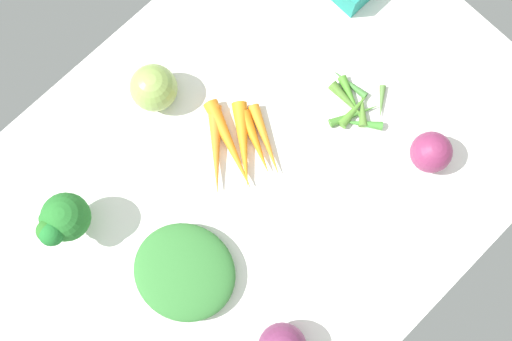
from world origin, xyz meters
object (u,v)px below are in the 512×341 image
(broccoli_head, at_px, (63,220))
(red_onion_center, at_px, (431,152))
(carrot_bunch, at_px, (238,146))
(leafy_greens_clump, at_px, (185,272))
(okra_pile, at_px, (356,106))
(heirloom_tomato_green, at_px, (154,88))

(broccoli_head, bearing_deg, red_onion_center, -33.30)
(carrot_bunch, relative_size, leafy_greens_clump, 1.09)
(red_onion_center, xyz_separation_m, carrot_bunch, (-0.23, 0.25, -0.02))
(okra_pile, bearing_deg, heirloom_tomato_green, 131.84)
(carrot_bunch, relative_size, heirloom_tomato_green, 2.28)
(broccoli_head, xyz_separation_m, heirloom_tomato_green, (0.26, 0.08, -0.03))
(heirloom_tomato_green, xyz_separation_m, okra_pile, (0.24, -0.27, -0.03))
(red_onion_center, height_order, leafy_greens_clump, red_onion_center)
(broccoli_head, distance_m, leafy_greens_clump, 0.22)
(broccoli_head, height_order, leafy_greens_clump, broccoli_head)
(carrot_bunch, bearing_deg, broccoli_head, 161.61)
(red_onion_center, bearing_deg, carrot_bunch, 132.68)
(leafy_greens_clump, bearing_deg, okra_pile, 0.06)
(red_onion_center, height_order, heirloom_tomato_green, heirloom_tomato_green)
(broccoli_head, relative_size, heirloom_tomato_green, 1.30)
(red_onion_center, xyz_separation_m, heirloom_tomato_green, (-0.27, 0.42, 0.01))
(heirloom_tomato_green, relative_size, leafy_greens_clump, 0.48)
(red_onion_center, relative_size, okra_pile, 0.52)
(red_onion_center, xyz_separation_m, okra_pile, (-0.02, 0.15, -0.03))
(carrot_bunch, distance_m, leafy_greens_clump, 0.24)
(carrot_bunch, xyz_separation_m, okra_pile, (0.21, -0.10, -0.00))
(red_onion_center, height_order, okra_pile, red_onion_center)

